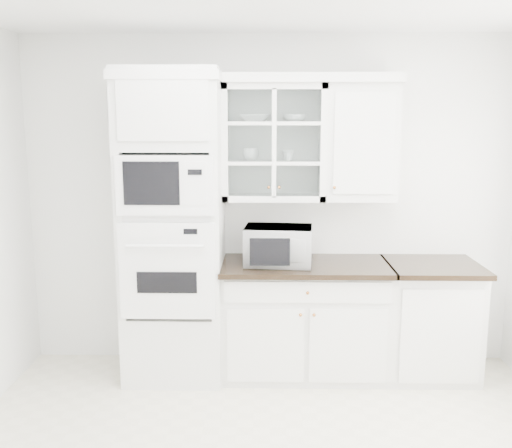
{
  "coord_description": "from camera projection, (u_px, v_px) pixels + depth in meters",
  "views": [
    {
      "loc": [
        -0.03,
        -2.92,
        2.03
      ],
      "look_at": [
        -0.1,
        1.05,
        1.3
      ],
      "focal_mm": 40.0,
      "sensor_mm": 36.0,
      "label": 1
    }
  ],
  "objects": [
    {
      "name": "oven_column",
      "position": [
        173.0,
        228.0,
        4.43
      ],
      "size": [
        0.76,
        0.68,
        2.4
      ],
      "color": "silver",
      "rests_on": "ground"
    },
    {
      "name": "upper_cabinet_glass",
      "position": [
        274.0,
        143.0,
        4.46
      ],
      "size": [
        0.8,
        0.33,
        0.9
      ],
      "color": "silver",
      "rests_on": "room_shell"
    },
    {
      "name": "cup_a",
      "position": [
        251.0,
        154.0,
        4.48
      ],
      "size": [
        0.14,
        0.14,
        0.1
      ],
      "primitive_type": "imported",
      "rotation": [
        0.0,
        0.0,
        -0.13
      ],
      "color": "white",
      "rests_on": "upper_cabinet_glass"
    },
    {
      "name": "bowl_a",
      "position": [
        255.0,
        118.0,
        4.42
      ],
      "size": [
        0.27,
        0.27,
        0.06
      ],
      "primitive_type": "imported",
      "rotation": [
        0.0,
        0.0,
        -0.11
      ],
      "color": "white",
      "rests_on": "upper_cabinet_glass"
    },
    {
      "name": "base_cabinet_run",
      "position": [
        304.0,
        318.0,
        4.57
      ],
      "size": [
        1.32,
        0.67,
        0.92
      ],
      "color": "silver",
      "rests_on": "ground"
    },
    {
      "name": "cup_b",
      "position": [
        288.0,
        156.0,
        4.46
      ],
      "size": [
        0.11,
        0.11,
        0.08
      ],
      "primitive_type": "imported",
      "rotation": [
        0.0,
        0.0,
        0.28
      ],
      "color": "white",
      "rests_on": "upper_cabinet_glass"
    },
    {
      "name": "countertop_microwave",
      "position": [
        279.0,
        245.0,
        4.43
      ],
      "size": [
        0.55,
        0.47,
        0.3
      ],
      "primitive_type": "imported",
      "rotation": [
        0.0,
        0.0,
        3.05
      ],
      "color": "white",
      "rests_on": "base_cabinet_run"
    },
    {
      "name": "extra_base_cabinet",
      "position": [
        429.0,
        318.0,
        4.55
      ],
      "size": [
        0.72,
        0.67,
        0.92
      ],
      "color": "silver",
      "rests_on": "ground"
    },
    {
      "name": "room_shell",
      "position": [
        271.0,
        163.0,
        3.34
      ],
      "size": [
        4.0,
        3.5,
        2.7
      ],
      "color": "white",
      "rests_on": "ground"
    },
    {
      "name": "upper_cabinet_solid",
      "position": [
        360.0,
        143.0,
        4.45
      ],
      "size": [
        0.55,
        0.33,
        0.9
      ],
      "primitive_type": "cube",
      "color": "silver",
      "rests_on": "room_shell"
    },
    {
      "name": "bowl_b",
      "position": [
        294.0,
        118.0,
        4.43
      ],
      "size": [
        0.19,
        0.19,
        0.06
      ],
      "primitive_type": "imported",
      "rotation": [
        0.0,
        0.0,
        -0.03
      ],
      "color": "white",
      "rests_on": "upper_cabinet_glass"
    },
    {
      "name": "crown_molding",
      "position": [
        261.0,
        79.0,
        4.35
      ],
      "size": [
        2.14,
        0.38,
        0.07
      ],
      "primitive_type": "cube",
      "color": "white",
      "rests_on": "room_shell"
    }
  ]
}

